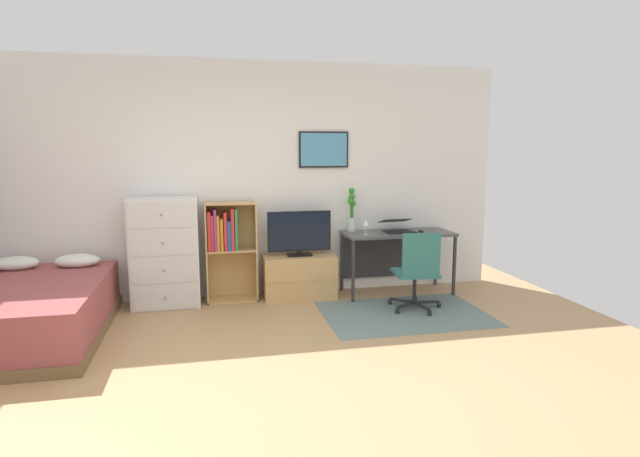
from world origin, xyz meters
name	(u,v)px	position (x,y,z in m)	size (l,w,h in m)	color
ground_plane	(271,384)	(0.00, 0.00, 0.00)	(7.20, 7.20, 0.00)	tan
wall_back_with_posters	(244,180)	(0.01, 2.43, 1.35)	(6.12, 0.09, 2.70)	white
area_rug	(405,314)	(1.57, 1.31, 0.00)	(1.70, 1.20, 0.01)	slate
bed	(27,311)	(-2.06, 1.39, 0.26)	(1.34, 1.96, 0.63)	brown
dresser	(165,252)	(-0.89, 2.15, 0.60)	(0.72, 0.46, 1.20)	silver
bookshelf	(227,242)	(-0.22, 2.22, 0.68)	(0.57, 0.30, 1.12)	tan
tv_stand	(299,276)	(0.60, 2.17, 0.25)	(0.83, 0.41, 0.50)	tan
television	(299,234)	(0.60, 2.15, 0.75)	(0.73, 0.16, 0.52)	black
desk	(395,243)	(1.77, 2.17, 0.60)	(1.29, 0.56, 0.74)	#4C4C4F
office_chair	(417,269)	(1.73, 1.39, 0.46)	(0.57, 0.58, 0.86)	#232326
laptop	(397,226)	(1.78, 2.14, 0.80)	(0.37, 0.39, 0.15)	black
computer_mouse	(421,231)	(2.03, 2.03, 0.76)	(0.06, 0.10, 0.03)	#262628
bamboo_vase	(352,210)	(1.25, 2.28, 1.00)	(0.10, 0.10, 0.52)	silver
wine_glass	(366,223)	(1.34, 1.99, 0.87)	(0.07, 0.07, 0.18)	silver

